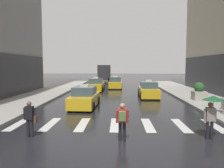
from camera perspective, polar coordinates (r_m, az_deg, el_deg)
name	(u,v)px	position (r m, az deg, el deg)	size (l,w,h in m)	color
ground_plane	(114,144)	(9.33, 0.46, -15.54)	(160.00, 160.00, 0.00)	black
crosswalk_markings	(115,125)	(12.18, 0.81, -10.60)	(11.30, 2.80, 0.01)	silver
taxi_lead	(85,98)	(17.15, -7.15, -3.65)	(2.07, 4.60, 1.80)	gold
taxi_second	(148,90)	(22.58, 9.52, -1.63)	(2.00, 4.57, 1.80)	gold
taxi_third	(96,85)	(28.03, -4.19, -0.32)	(1.97, 4.56, 1.80)	yellow
taxi_fourth	(115,83)	(31.31, 0.87, 0.23)	(1.94, 4.55, 1.80)	gold
box_truck	(105,72)	(44.96, -1.95, 3.08)	(2.40, 7.58, 3.35)	#2D2D2D
pedestrian_with_umbrella	(212,105)	(10.52, 24.80, -5.10)	(0.96, 0.96, 1.94)	black
pedestrian_with_backpack	(122,119)	(9.42, 2.70, -9.16)	(0.55, 0.43, 1.65)	black
pedestrian_with_handbag	(30,117)	(10.63, -20.74, -8.06)	(0.60, 0.24, 1.65)	black
planter_mid_block	(199,92)	(21.07, 21.87, -1.97)	(1.10, 1.10, 1.60)	#A8A399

